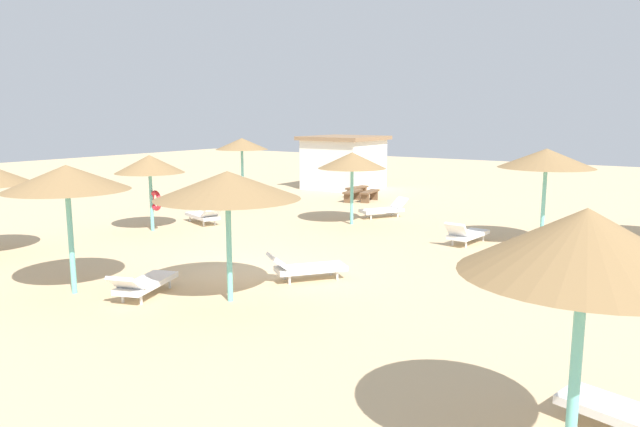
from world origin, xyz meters
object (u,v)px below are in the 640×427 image
Objects in this scene: parasol_3 at (227,185)px; lounger_5 at (266,196)px; lounger_1 at (385,209)px; parasol_4 at (546,159)px; lounger_3 at (305,267)px; bench_1 at (357,190)px; parasol_1 at (352,161)px; parasol_0 at (585,243)px; parasol_5 at (242,144)px; bench_0 at (370,194)px; parasol_2 at (66,178)px; lounger_6 at (204,215)px; parasol_6 at (150,165)px; lounger_4 at (466,234)px; bench_2 at (353,194)px; beach_cabana at (344,162)px; lounger_2 at (143,283)px.

lounger_5 is at bearing 126.07° from parasol_3.
parasol_3 is 1.58× the size of lounger_1.
lounger_5 is at bearing 169.87° from parasol_4.
bench_1 is at bearing 115.58° from lounger_3.
parasol_1 is 9.44m from parasol_3.
lounger_5 is 4.70m from bench_1.
parasol_0 is 12.21m from parasol_4.
lounger_1 is at bearing 8.57° from parasol_5.
bench_1 is (-5.95, 15.48, -2.15)m from parasol_3.
lounger_1 reaches higher than lounger_5.
parasol_1 is 6.13m from bench_0.
parasol_1 is at bearing 85.52° from parasol_2.
parasol_2 reaches higher than bench_1.
lounger_1 is 6.92m from lounger_6.
parasol_3 is 1.17× the size of parasol_6.
parasol_4 is 10.60m from bench_0.
bench_2 is at bearing 142.36° from lounger_4.
parasol_4 is 1.92× the size of bench_0.
parasol_3 is at bearing -49.75° from parasol_5.
lounger_1 is 1.01× the size of lounger_4.
parasol_6 is 10.79m from bench_0.
parasol_0 is at bearing -24.79° from parasol_6.
beach_cabana is at bearing 96.29° from lounger_6.
bench_1 and bench_2 have the same top height.
parasol_1 is 1.70× the size of bench_0.
lounger_5 is 0.49× the size of beach_cabana.
lounger_2 is at bearing -76.47° from bench_2.
parasol_5 is 13.13m from lounger_2.
lounger_1 is 5.82m from bench_1.
parasol_4 is 7.02m from lounger_1.
lounger_3 is at bearing -74.11° from lounger_1.
bench_1 is at bearing 83.85° from lounger_6.
parasol_4 is 11.81m from lounger_6.
parasol_0 is 1.02× the size of parasol_4.
lounger_3 reaches higher than lounger_5.
lounger_3 is at bearing -41.42° from parasol_5.
parasol_0 reaches higher than lounger_1.
parasol_3 is 1.58× the size of lounger_5.
lounger_1 is 11.95m from lounger_2.
lounger_2 is at bearing -79.22° from bench_0.
beach_cabana is at bearing 93.20° from parasol_6.
beach_cabana is at bearing 104.32° from parasol_2.
parasol_0 is 25.87m from beach_cabana.
parasol_4 is at bearing -35.23° from beach_cabana.
parasol_5 is at bearing 114.41° from parasol_2.
parasol_2 is 1.43× the size of lounger_6.
parasol_6 reaches higher than lounger_1.
lounger_4 is at bearing -33.35° from lounger_1.
parasol_4 is 1.54× the size of lounger_4.
parasol_0 is 1.05× the size of parasol_2.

